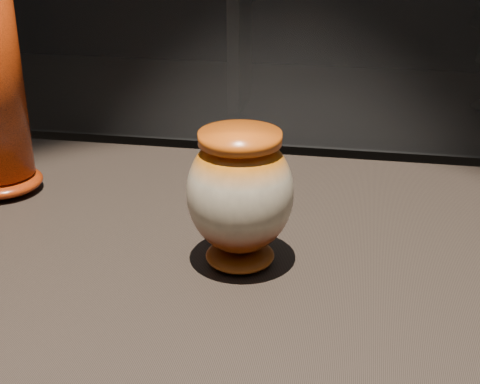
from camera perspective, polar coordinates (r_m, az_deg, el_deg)
name	(u,v)px	position (r m, az deg, el deg)	size (l,w,h in m)	color
main_vase	(240,194)	(0.82, 0.00, -0.21)	(0.14, 0.14, 0.18)	#692409
back_shelf	(370,16)	(4.51, 11.05, 14.54)	(2.00, 0.60, 0.90)	black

